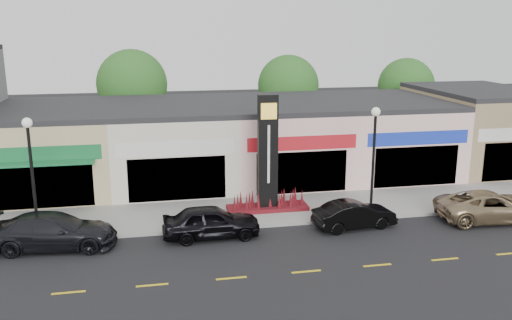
% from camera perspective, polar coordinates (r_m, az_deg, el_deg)
% --- Properties ---
extents(ground, '(120.00, 120.00, 0.00)m').
position_cam_1_polar(ground, '(24.06, -3.70, -9.22)').
color(ground, black).
rests_on(ground, ground).
extents(sidewalk, '(52.00, 4.30, 0.15)m').
position_cam_1_polar(sidewalk, '(28.07, -4.88, -5.63)').
color(sidewalk, gray).
rests_on(sidewalk, ground).
extents(curb, '(52.00, 0.20, 0.15)m').
position_cam_1_polar(curb, '(25.97, -4.32, -7.27)').
color(curb, gray).
rests_on(curb, ground).
extents(shop_beige, '(7.00, 10.85, 4.80)m').
position_cam_1_polar(shop_beige, '(34.64, -20.44, 1.29)').
color(shop_beige, tan).
rests_on(shop_beige, ground).
extents(shop_cream, '(7.00, 10.01, 4.80)m').
position_cam_1_polar(shop_cream, '(34.19, -8.80, 1.86)').
color(shop_cream, beige).
rests_on(shop_cream, ground).
extents(shop_pink_w, '(7.00, 10.01, 4.80)m').
position_cam_1_polar(shop_pink_w, '(35.15, 2.68, 2.34)').
color(shop_pink_w, beige).
rests_on(shop_pink_w, ground).
extents(shop_pink_e, '(7.00, 10.01, 4.80)m').
position_cam_1_polar(shop_pink_e, '(37.43, 13.16, 2.70)').
color(shop_pink_e, beige).
rests_on(shop_pink_e, ground).
extents(shop_tan, '(7.00, 10.01, 5.30)m').
position_cam_1_polar(shop_tan, '(40.75, 22.21, 3.28)').
color(shop_tan, '#8A7750').
rests_on(shop_tan, ground).
extents(tree_rear_west, '(5.20, 5.20, 7.83)m').
position_cam_1_polar(tree_rear_west, '(41.69, -12.91, 7.75)').
color(tree_rear_west, '#382619').
rests_on(tree_rear_west, ground).
extents(tree_rear_mid, '(4.80, 4.80, 7.29)m').
position_cam_1_polar(tree_rear_mid, '(43.08, 3.41, 7.81)').
color(tree_rear_mid, '#382619').
rests_on(tree_rear_mid, ground).
extents(tree_rear_east, '(4.60, 4.60, 6.94)m').
position_cam_1_polar(tree_rear_east, '(46.62, 15.50, 7.49)').
color(tree_rear_east, '#382619').
rests_on(tree_rear_east, ground).
extents(lamp_west_near, '(0.44, 0.44, 5.47)m').
position_cam_1_polar(lamp_west_near, '(25.72, -22.56, -0.59)').
color(lamp_west_near, black).
rests_on(lamp_west_near, sidewalk).
extents(lamp_east_near, '(0.44, 0.44, 5.47)m').
position_cam_1_polar(lamp_east_near, '(27.39, 12.30, 1.01)').
color(lamp_east_near, black).
rests_on(lamp_east_near, sidewalk).
extents(pylon_sign, '(4.20, 1.30, 6.00)m').
position_cam_1_polar(pylon_sign, '(27.73, 1.24, -1.07)').
color(pylon_sign, '#580F15').
rests_on(pylon_sign, sidewalk).
extents(car_dark_sedan, '(2.65, 5.53, 1.55)m').
position_cam_1_polar(car_dark_sedan, '(25.31, -20.53, -7.03)').
color(car_dark_sedan, black).
rests_on(car_dark_sedan, ground).
extents(car_black_sedan, '(1.84, 4.46, 1.51)m').
position_cam_1_polar(car_black_sedan, '(24.96, -4.73, -6.50)').
color(car_black_sedan, black).
rests_on(car_black_sedan, ground).
extents(car_black_conv, '(1.89, 4.13, 1.31)m').
position_cam_1_polar(car_black_conv, '(26.49, 10.31, -5.69)').
color(car_black_conv, black).
rests_on(car_black_conv, ground).
extents(car_gold_suv, '(2.90, 5.50, 1.47)m').
position_cam_1_polar(car_gold_suv, '(29.42, 23.47, -4.49)').
color(car_gold_suv, '#998361').
rests_on(car_gold_suv, ground).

